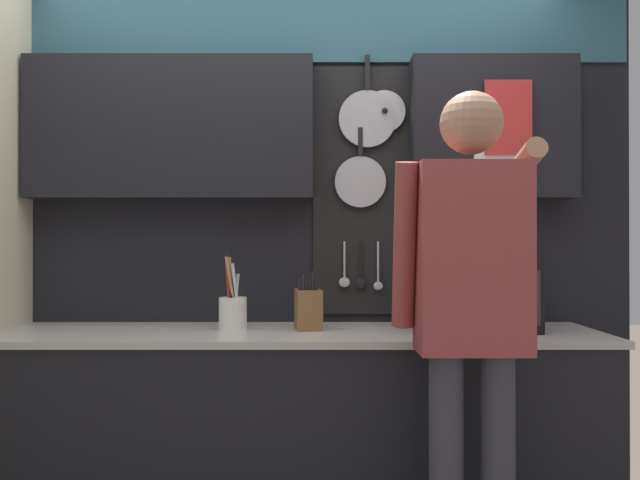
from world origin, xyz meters
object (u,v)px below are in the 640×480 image
(person, at_px, (471,296))
(knife_block, at_px, (309,309))
(utensil_crock, at_px, (233,310))
(microwave, at_px, (474,295))

(person, bearing_deg, knife_block, 136.11)
(knife_block, relative_size, utensil_crock, 0.75)
(knife_block, bearing_deg, person, -43.89)
(knife_block, distance_m, person, 0.81)
(microwave, bearing_deg, utensil_crock, -179.97)
(microwave, xyz_separation_m, knife_block, (-0.73, 0.00, -0.06))
(microwave, bearing_deg, person, -104.50)
(microwave, xyz_separation_m, person, (-0.14, -0.56, 0.04))
(microwave, bearing_deg, knife_block, 179.96)
(utensil_crock, bearing_deg, knife_block, 0.18)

